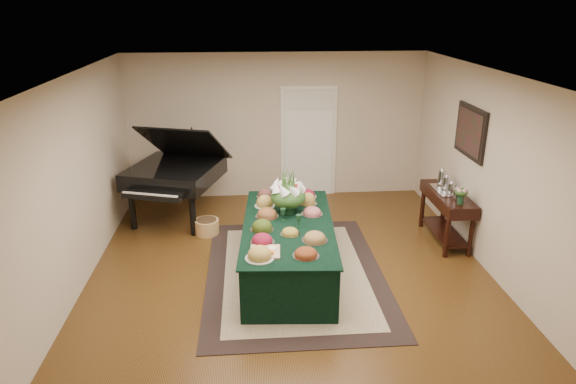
{
  "coord_description": "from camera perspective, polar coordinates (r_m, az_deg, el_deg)",
  "views": [
    {
      "loc": [
        -0.53,
        -6.37,
        3.55
      ],
      "look_at": [
        0.0,
        0.3,
        1.05
      ],
      "focal_mm": 32.0,
      "sensor_mm": 36.0,
      "label": 1
    }
  ],
  "objects": [
    {
      "name": "floral_centerpiece",
      "position": [
        7.16,
        0.01,
        -0.05
      ],
      "size": [
        0.51,
        0.51,
        0.51
      ],
      "color": "#15351F",
      "rests_on": "buffet_table"
    },
    {
      "name": "ground",
      "position": [
        7.31,
        0.19,
        -8.56
      ],
      "size": [
        6.0,
        6.0,
        0.0
      ],
      "primitive_type": "plane",
      "color": "#321C0B",
      "rests_on": "ground"
    },
    {
      "name": "grand_piano",
      "position": [
        8.83,
        -12.44,
        2.12
      ],
      "size": [
        1.82,
        1.92,
        1.69
      ],
      "color": "black",
      "rests_on": "ground"
    },
    {
      "name": "wicker_basket",
      "position": [
        8.41,
        -8.99,
        -3.84
      ],
      "size": [
        0.39,
        0.39,
        0.24
      ],
      "primitive_type": "cylinder",
      "color": "#A97C44",
      "rests_on": "ground"
    },
    {
      "name": "mahogany_sideboard",
      "position": [
        8.26,
        17.27,
        -1.27
      ],
      "size": [
        0.45,
        1.31,
        0.8
      ],
      "color": "black",
      "rests_on": "ground"
    },
    {
      "name": "tea_service",
      "position": [
        8.23,
        17.3,
        0.84
      ],
      "size": [
        0.34,
        0.74,
        0.3
      ],
      "color": "silver",
      "rests_on": "mahogany_sideboard"
    },
    {
      "name": "wall_painting",
      "position": [
        8.02,
        19.6,
        6.33
      ],
      "size": [
        0.05,
        0.95,
        0.75
      ],
      "color": "black",
      "rests_on": "ground"
    },
    {
      "name": "green_goblets",
      "position": [
        6.87,
        0.3,
        -2.85
      ],
      "size": [
        0.27,
        0.31,
        0.18
      ],
      "color": "#15351F",
      "rests_on": "buffet_table"
    },
    {
      "name": "food_platters",
      "position": [
        6.94,
        -0.48,
        -2.97
      ],
      "size": [
        1.1,
        2.29,
        0.14
      ],
      "color": "silver",
      "rests_on": "buffet_table"
    },
    {
      "name": "cutting_board",
      "position": [
        6.15,
        -2.56,
        -6.38
      ],
      "size": [
        0.38,
        0.38,
        0.1
      ],
      "color": "tan",
      "rests_on": "buffet_table"
    },
    {
      "name": "pink_bouquet",
      "position": [
        7.76,
        18.71,
        -0.08
      ],
      "size": [
        0.2,
        0.2,
        0.26
      ],
      "color": "#15351F",
      "rests_on": "mahogany_sideboard"
    },
    {
      "name": "area_rug",
      "position": [
        7.21,
        0.76,
        -8.96
      ],
      "size": [
        2.42,
        3.39,
        0.01
      ],
      "color": "black",
      "rests_on": "ground"
    },
    {
      "name": "kitchen_doorway",
      "position": [
        9.74,
        2.28,
        5.44
      ],
      "size": [
        1.05,
        0.07,
        2.1
      ],
      "color": "white",
      "rests_on": "ground"
    },
    {
      "name": "buffet_table",
      "position": [
        7.05,
        0.02,
        -6.29
      ],
      "size": [
        1.37,
        2.63,
        0.74
      ],
      "color": "black",
      "rests_on": "ground"
    }
  ]
}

